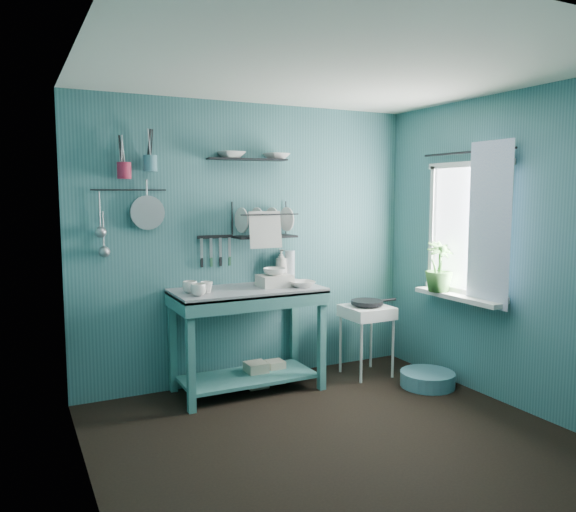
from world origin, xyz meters
name	(u,v)px	position (x,y,z in m)	size (l,w,h in m)	color
floor	(336,440)	(0.00, 0.00, 0.00)	(3.20, 3.20, 0.00)	black
ceiling	(340,69)	(0.00, 0.00, 2.50)	(3.20, 3.20, 0.00)	silver
wall_back	(251,244)	(0.00, 1.50, 1.25)	(3.20, 3.20, 0.00)	#316165
wall_front	(522,299)	(0.00, -1.50, 1.25)	(3.20, 3.20, 0.00)	#316165
wall_left	(86,277)	(-1.60, 0.00, 1.25)	(3.00, 3.00, 0.00)	#316165
wall_right	(510,251)	(1.60, 0.00, 1.25)	(3.00, 3.00, 0.00)	#316165
work_counter	(248,340)	(-0.16, 1.20, 0.45)	(1.27, 0.63, 0.90)	#387673
mug_left	(198,290)	(-0.64, 1.04, 0.95)	(0.12, 0.12, 0.10)	silver
mug_mid	(207,287)	(-0.54, 1.14, 0.94)	(0.10, 0.10, 0.09)	silver
mug_right	(190,287)	(-0.66, 1.20, 0.95)	(0.12, 0.12, 0.10)	silver
wash_tub	(275,281)	(0.09, 1.18, 0.95)	(0.28, 0.22, 0.10)	beige
tub_bowl	(275,272)	(0.09, 1.18, 1.03)	(0.20, 0.20, 0.06)	silver
soap_bottle	(281,265)	(0.26, 1.40, 1.05)	(0.12, 0.12, 0.30)	beige
water_bottle	(290,266)	(0.36, 1.42, 1.04)	(0.09, 0.09, 0.28)	silver
counter_bowl	(302,284)	(0.29, 1.05, 0.92)	(0.22, 0.22, 0.05)	silver
hotplate_stand	(366,341)	(1.00, 1.09, 0.33)	(0.41, 0.41, 0.66)	silver
frying_pan	(367,302)	(1.00, 1.09, 0.69)	(0.30, 0.30, 0.04)	black
knife_strip	(215,237)	(-0.35, 1.47, 1.33)	(0.32, 0.02, 0.03)	black
dish_rack	(265,220)	(0.08, 1.37, 1.47)	(0.55, 0.24, 0.32)	black
upper_shelf	(247,159)	(-0.07, 1.40, 2.00)	(0.70, 0.18, 0.01)	black
shelf_bowl_left	(231,155)	(-0.22, 1.40, 2.03)	(0.23, 0.23, 0.06)	silver
shelf_bowl_right	(276,156)	(0.21, 1.40, 2.04)	(0.22, 0.22, 0.05)	silver
utensil_cup_magenta	(124,171)	(-1.12, 1.42, 1.88)	(0.11, 0.11, 0.13)	#A81F3B
utensil_cup_teal	(150,163)	(-0.91, 1.42, 1.94)	(0.11, 0.11, 0.13)	teal
colander	(147,213)	(-0.94, 1.45, 1.55)	(0.28, 0.28, 0.03)	#999BA0
ladle_outer	(100,211)	(-1.31, 1.46, 1.57)	(0.01, 0.01, 0.30)	#999BA0
ladle_inner	(103,230)	(-1.29, 1.46, 1.41)	(0.01, 0.01, 0.30)	#999BA0
hook_rail	(129,190)	(-1.07, 1.47, 1.73)	(0.01, 0.01, 0.60)	black
window_glass	(468,229)	(1.59, 0.45, 1.40)	(1.10, 1.10, 0.00)	white
windowsill	(458,297)	(1.50, 0.45, 0.81)	(0.16, 0.95, 0.04)	silver
curtain	(489,225)	(1.52, 0.15, 1.45)	(1.35, 1.35, 0.00)	white
curtain_rod	(466,152)	(1.54, 0.45, 2.05)	(0.02, 0.02, 1.05)	black
potted_plant	(439,267)	(1.46, 0.65, 1.05)	(0.25, 0.25, 0.45)	#386F2C
storage_tin_large	(256,375)	(-0.06, 1.25, 0.11)	(0.18, 0.18, 0.22)	tan
storage_tin_small	(275,371)	(0.14, 1.28, 0.10)	(0.15, 0.15, 0.20)	tan
floor_basin	(427,379)	(1.30, 0.58, 0.07)	(0.48, 0.48, 0.13)	teal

